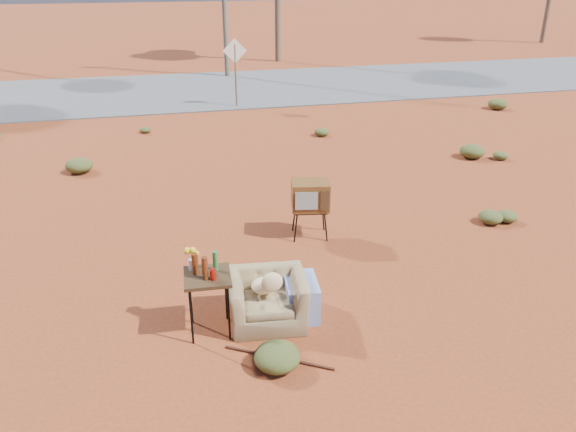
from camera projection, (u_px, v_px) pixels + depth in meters
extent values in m
plane|color=brown|center=(270.00, 311.00, 7.66)|extent=(140.00, 140.00, 0.00)
cube|color=#565659|center=(184.00, 90.00, 20.92)|extent=(140.00, 7.00, 0.04)
imported|color=olive|center=(267.00, 292.00, 7.28)|extent=(1.07, 0.76, 0.87)
ellipsoid|color=#D3B581|center=(263.00, 286.00, 7.29)|extent=(0.32, 0.32, 0.19)
ellipsoid|color=#D3B581|center=(272.00, 282.00, 7.04)|extent=(0.28, 0.14, 0.28)
cube|color=navy|center=(301.00, 297.00, 7.49)|extent=(0.49, 0.69, 0.51)
cube|color=black|center=(310.00, 209.00, 9.56)|extent=(0.62, 0.52, 0.03)
cylinder|color=black|center=(296.00, 228.00, 9.47)|extent=(0.03, 0.03, 0.50)
cylinder|color=black|center=(326.00, 227.00, 9.50)|extent=(0.03, 0.03, 0.50)
cylinder|color=black|center=(294.00, 218.00, 9.83)|extent=(0.03, 0.03, 0.50)
cylinder|color=black|center=(323.00, 218.00, 9.86)|extent=(0.03, 0.03, 0.50)
cube|color=brown|center=(310.00, 195.00, 9.46)|extent=(0.70, 0.59, 0.48)
cube|color=gray|center=(306.00, 201.00, 9.22)|extent=(0.37, 0.09, 0.30)
cube|color=#472D19|center=(325.00, 201.00, 9.24)|extent=(0.14, 0.05, 0.34)
cube|color=#362713|center=(207.00, 277.00, 6.91)|extent=(0.61, 0.61, 0.05)
cylinder|color=black|center=(191.00, 316.00, 6.84)|extent=(0.03, 0.03, 0.80)
cylinder|color=black|center=(229.00, 313.00, 6.91)|extent=(0.03, 0.03, 0.80)
cylinder|color=black|center=(190.00, 296.00, 7.25)|extent=(0.03, 0.03, 0.80)
cylinder|color=black|center=(226.00, 293.00, 7.32)|extent=(0.03, 0.03, 0.80)
cylinder|color=#4F210D|center=(195.00, 263.00, 6.87)|extent=(0.08, 0.08, 0.30)
cylinder|color=#4F210D|center=(205.00, 268.00, 6.75)|extent=(0.08, 0.08, 0.32)
cylinder|color=#2A622B|center=(215.00, 260.00, 6.97)|extent=(0.07, 0.07, 0.27)
cylinder|color=red|center=(213.00, 274.00, 6.78)|extent=(0.07, 0.07, 0.15)
cylinder|color=silver|center=(192.00, 264.00, 7.00)|extent=(0.09, 0.09, 0.16)
ellipsoid|color=gold|center=(191.00, 252.00, 6.93)|extent=(0.18, 0.18, 0.14)
cylinder|color=#482013|center=(279.00, 358.00, 6.72)|extent=(1.19, 0.76, 0.04)
cylinder|color=brown|center=(236.00, 76.00, 18.19)|extent=(0.06, 0.06, 2.00)
cube|color=silver|center=(235.00, 51.00, 17.87)|extent=(0.78, 0.04, 0.78)
ellipsoid|color=#474C21|center=(491.00, 217.00, 10.20)|extent=(0.44, 0.44, 0.24)
ellipsoid|color=#474C21|center=(79.00, 165.00, 12.68)|extent=(0.60, 0.60, 0.33)
ellipsoid|color=#474C21|center=(501.00, 156.00, 13.54)|extent=(0.36, 0.36, 0.20)
ellipsoid|color=#474C21|center=(322.00, 132.00, 15.40)|extent=(0.40, 0.40, 0.22)
ellipsoid|color=#474C21|center=(145.00, 130.00, 15.70)|extent=(0.30, 0.30, 0.17)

